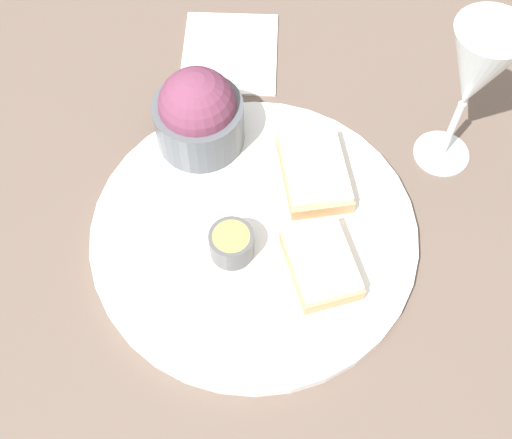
{
  "coord_description": "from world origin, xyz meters",
  "views": [
    {
      "loc": [
        0.32,
        -0.0,
        0.59
      ],
      "look_at": [
        0.0,
        0.0,
        0.03
      ],
      "focal_mm": 45.0,
      "sensor_mm": 36.0,
      "label": 1
    }
  ],
  "objects_px": {
    "cheese_toast_far": "(323,264)",
    "salad_bowl": "(200,114)",
    "cheese_toast_near": "(316,172)",
    "wine_glass": "(477,74)",
    "napkin": "(231,52)",
    "sauce_ramekin": "(234,243)"
  },
  "relations": [
    {
      "from": "salad_bowl",
      "to": "wine_glass",
      "type": "xyz_separation_m",
      "value": [
        0.01,
        0.27,
        0.08
      ]
    },
    {
      "from": "sauce_ramekin",
      "to": "cheese_toast_near",
      "type": "bearing_deg",
      "value": 135.2
    },
    {
      "from": "sauce_ramekin",
      "to": "cheese_toast_far",
      "type": "height_order",
      "value": "sauce_ramekin"
    },
    {
      "from": "salad_bowl",
      "to": "cheese_toast_near",
      "type": "relative_size",
      "value": 0.92
    },
    {
      "from": "cheese_toast_near",
      "to": "napkin",
      "type": "bearing_deg",
      "value": -154.58
    },
    {
      "from": "sauce_ramekin",
      "to": "wine_glass",
      "type": "xyz_separation_m",
      "value": [
        -0.13,
        0.23,
        0.1
      ]
    },
    {
      "from": "salad_bowl",
      "to": "cheese_toast_far",
      "type": "xyz_separation_m",
      "value": [
        0.16,
        0.12,
        -0.03
      ]
    },
    {
      "from": "sauce_ramekin",
      "to": "wine_glass",
      "type": "bearing_deg",
      "value": 118.77
    },
    {
      "from": "salad_bowl",
      "to": "wine_glass",
      "type": "bearing_deg",
      "value": 87.1
    },
    {
      "from": "salad_bowl",
      "to": "wine_glass",
      "type": "relative_size",
      "value": 0.52
    },
    {
      "from": "cheese_toast_far",
      "to": "wine_glass",
      "type": "relative_size",
      "value": 0.52
    },
    {
      "from": "salad_bowl",
      "to": "napkin",
      "type": "bearing_deg",
      "value": 168.16
    },
    {
      "from": "cheese_toast_far",
      "to": "napkin",
      "type": "relative_size",
      "value": 0.7
    },
    {
      "from": "cheese_toast_near",
      "to": "salad_bowl",
      "type": "bearing_deg",
      "value": -114.01
    },
    {
      "from": "wine_glass",
      "to": "salad_bowl",
      "type": "bearing_deg",
      "value": -92.9
    },
    {
      "from": "wine_glass",
      "to": "sauce_ramekin",
      "type": "bearing_deg",
      "value": -61.23
    },
    {
      "from": "cheese_toast_far",
      "to": "wine_glass",
      "type": "height_order",
      "value": "wine_glass"
    },
    {
      "from": "sauce_ramekin",
      "to": "cheese_toast_far",
      "type": "xyz_separation_m",
      "value": [
        0.02,
        0.09,
        -0.01
      ]
    },
    {
      "from": "sauce_ramekin",
      "to": "wine_glass",
      "type": "height_order",
      "value": "wine_glass"
    },
    {
      "from": "salad_bowl",
      "to": "sauce_ramekin",
      "type": "relative_size",
      "value": 2.16
    },
    {
      "from": "cheese_toast_far",
      "to": "salad_bowl",
      "type": "bearing_deg",
      "value": -142.66
    },
    {
      "from": "salad_bowl",
      "to": "wine_glass",
      "type": "height_order",
      "value": "wine_glass"
    }
  ]
}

